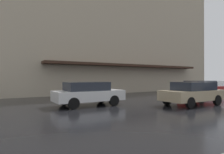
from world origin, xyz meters
The scene contains 4 objects.
haussmann_block_corner centered at (20.54, -17.18, 10.98)m, with size 17.29×27.05×22.44m.
car_red centered at (5.50, -19.80, 0.76)m, with size 1.85×4.10×1.41m.
car_champagne centered at (2.50, -14.65, 0.76)m, with size 1.85×4.10×1.41m.
car_white centered at (5.50, -9.06, 0.76)m, with size 1.85×4.10×1.41m.
Camera 1 is at (-5.22, -4.31, 1.66)m, focal length 31.34 mm.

